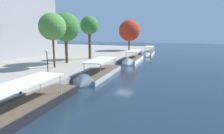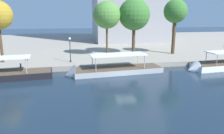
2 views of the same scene
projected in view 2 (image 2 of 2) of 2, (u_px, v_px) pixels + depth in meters
name	position (u px, v px, depth m)	size (l,w,h in m)	color
ground_plane	(126.00, 81.00, 27.59)	(220.00, 220.00, 0.00)	#192838
dock_promenade	(97.00, 44.00, 59.82)	(120.00, 55.00, 0.77)	gray
tour_boat_2	(110.00, 72.00, 31.07)	(14.22, 4.45, 4.11)	#9EA3A8
tour_boat_3	(223.00, 67.00, 33.68)	(13.27, 3.97, 3.87)	white
mooring_bollard_0	(21.00, 65.00, 31.22)	(0.23, 0.23, 0.67)	#2D2D33
lamp_post	(70.00, 47.00, 34.43)	(0.40, 0.40, 3.97)	black
tree_0	(135.00, 14.00, 40.78)	(5.93, 5.93, 10.44)	#4C3823
tree_2	(175.00, 12.00, 40.89)	(4.40, 4.40, 10.27)	#4C3823
tree_5	(107.00, 15.00, 38.74)	(4.86, 4.86, 9.82)	#4C3823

